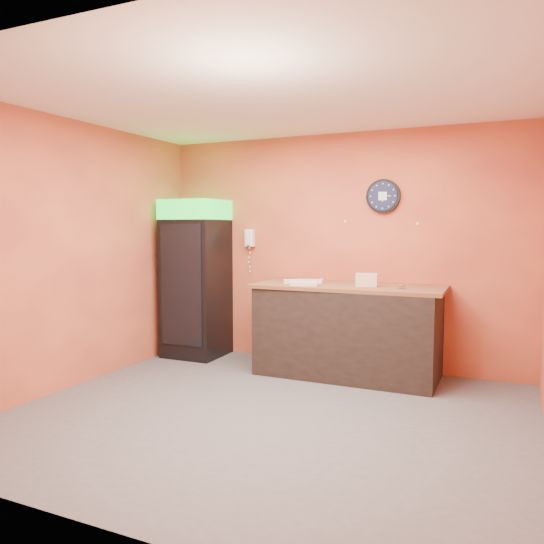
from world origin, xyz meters
The scene contains 14 objects.
floor centered at (0.00, 0.00, 0.00)m, with size 4.50×4.50×0.00m, color #47474C.
back_wall centered at (0.00, 2.00, 1.40)m, with size 4.50×0.02×2.80m, color #D7693C.
left_wall centered at (-2.25, 0.00, 1.40)m, with size 0.02×4.00×2.80m, color #D7693C.
ceiling centered at (0.00, 0.00, 2.80)m, with size 4.50×4.00×0.02m, color white.
beverage_cooler centered at (-1.80, 1.60, 0.99)m, with size 0.72×0.74×2.03m.
prep_counter centered at (0.28, 1.56, 0.50)m, with size 1.99×0.88×1.00m, color black.
wall_clock centered at (0.56, 1.97, 2.04)m, with size 0.39×0.06×0.39m.
wall_phone centered at (-1.17, 1.95, 1.54)m, with size 0.12×0.11×0.22m.
butcher_paper centered at (0.28, 1.56, 1.02)m, with size 2.11×0.89×0.04m, color brown.
sub_roll_stack centered at (0.51, 1.46, 1.11)m, with size 0.24×0.12×0.15m.
wrapped_sandwich_left centered at (-0.31, 1.46, 1.06)m, with size 0.30×0.12×0.04m, color silver.
wrapped_sandwich_mid centered at (-0.15, 1.27, 1.06)m, with size 0.30×0.12×0.04m, color silver.
wrapped_sandwich_right centered at (-0.18, 1.53, 1.06)m, with size 0.30×0.12×0.04m, color silver.
kitchen_tool centered at (-0.03, 1.58, 1.07)m, with size 0.06×0.06×0.06m, color silver.
Camera 1 is at (1.96, -4.18, 1.70)m, focal length 35.00 mm.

